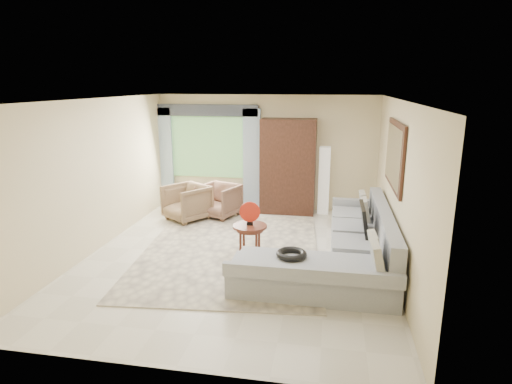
% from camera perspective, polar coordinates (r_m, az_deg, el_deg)
% --- Properties ---
extents(ground, '(6.00, 6.00, 0.00)m').
position_cam_1_polar(ground, '(7.32, -2.44, -8.58)').
color(ground, silver).
rests_on(ground, ground).
extents(area_rug, '(3.36, 4.26, 0.02)m').
position_cam_1_polar(area_rug, '(7.50, -3.38, -7.91)').
color(area_rug, beige).
rests_on(area_rug, ground).
extents(sectional_sofa, '(2.30, 3.46, 0.90)m').
position_cam_1_polar(sectional_sofa, '(6.90, 11.96, -7.82)').
color(sectional_sofa, '#A4A7AC').
rests_on(sectional_sofa, ground).
extents(tv_screen, '(0.14, 0.74, 0.48)m').
position_cam_1_polar(tv_screen, '(7.10, 14.22, -3.56)').
color(tv_screen, black).
rests_on(tv_screen, sectional_sofa).
extents(garden_hose, '(0.43, 0.43, 0.09)m').
position_cam_1_polar(garden_hose, '(6.01, 4.76, -8.25)').
color(garden_hose, black).
rests_on(garden_hose, sectional_sofa).
extents(coffee_table, '(0.57, 0.57, 0.57)m').
position_cam_1_polar(coffee_table, '(7.17, -0.82, -6.49)').
color(coffee_table, '#4C2214').
rests_on(coffee_table, ground).
extents(red_disc, '(0.34, 0.06, 0.34)m').
position_cam_1_polar(red_disc, '(7.01, -0.83, -2.66)').
color(red_disc, red).
rests_on(red_disc, coffee_table).
extents(armchair_left, '(1.15, 1.15, 0.76)m').
position_cam_1_polar(armchair_left, '(9.20, -9.21, -1.41)').
color(armchair_left, '#856348').
rests_on(armchair_left, ground).
extents(armchair_right, '(1.00, 1.02, 0.72)m').
position_cam_1_polar(armchair_right, '(9.34, -4.99, -1.15)').
color(armchair_right, brown).
rests_on(armchair_right, ground).
extents(potted_plant, '(0.67, 0.64, 0.59)m').
position_cam_1_polar(potted_plant, '(9.93, -10.86, -0.82)').
color(potted_plant, '#999999').
rests_on(potted_plant, ground).
extents(armoire, '(1.20, 0.55, 2.10)m').
position_cam_1_polar(armoire, '(9.51, 4.30, 3.41)').
color(armoire, black).
rests_on(armoire, ground).
extents(floor_lamp, '(0.24, 0.24, 1.50)m').
position_cam_1_polar(floor_lamp, '(9.59, 9.06, 1.52)').
color(floor_lamp, silver).
rests_on(floor_lamp, ground).
extents(window, '(1.80, 0.04, 1.40)m').
position_cam_1_polar(window, '(10.06, -6.40, 5.98)').
color(window, '#669E59').
rests_on(window, wall_back).
extents(curtain_left, '(0.40, 0.08, 2.30)m').
position_cam_1_polar(curtain_left, '(10.36, -12.10, 4.59)').
color(curtain_left, '#9EB7CC').
rests_on(curtain_left, ground).
extents(curtain_right, '(0.40, 0.08, 2.30)m').
position_cam_1_polar(curtain_right, '(9.77, -0.57, 4.33)').
color(curtain_right, '#9EB7CC').
rests_on(curtain_right, ground).
extents(valance, '(2.40, 0.12, 0.26)m').
position_cam_1_polar(valance, '(9.91, -6.65, 10.79)').
color(valance, '#1E232D').
rests_on(valance, wall_back).
extents(wall_mirror, '(0.05, 1.70, 1.05)m').
position_cam_1_polar(wall_mirror, '(7.08, 17.98, 4.71)').
color(wall_mirror, black).
rests_on(wall_mirror, wall_right).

